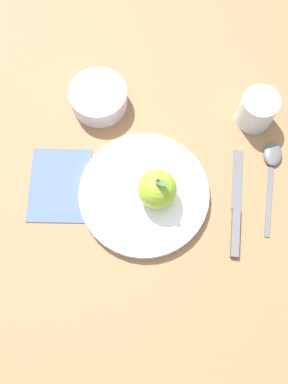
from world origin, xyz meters
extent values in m
plane|color=olive|center=(0.00, 0.00, 0.00)|extent=(2.40, 2.40, 0.00)
cylinder|color=white|center=(-0.02, -0.03, 0.01)|extent=(0.23, 0.23, 0.02)
torus|color=white|center=(-0.02, -0.03, 0.01)|extent=(0.23, 0.23, 0.01)
sphere|color=#8CB22D|center=(0.00, -0.02, 0.05)|extent=(0.07, 0.07, 0.07)
cylinder|color=#4C3319|center=(0.00, -0.02, 0.09)|extent=(0.00, 0.00, 0.01)
ellipsoid|color=#386628|center=(0.01, -0.02, 0.09)|extent=(0.02, 0.01, 0.01)
cylinder|color=silver|center=(-0.21, 0.07, 0.02)|extent=(0.11, 0.11, 0.04)
torus|color=silver|center=(-0.21, 0.07, 0.04)|extent=(0.11, 0.11, 0.01)
cylinder|color=#AB9FAF|center=(-0.21, 0.07, 0.04)|extent=(0.09, 0.09, 0.01)
cylinder|color=silver|center=(0.05, 0.22, 0.03)|extent=(0.07, 0.07, 0.07)
torus|color=silver|center=(0.05, 0.22, 0.06)|extent=(0.07, 0.07, 0.01)
cylinder|color=#8B959D|center=(0.05, 0.22, 0.06)|extent=(0.05, 0.05, 0.01)
cube|color=#59595E|center=(0.10, 0.09, 0.00)|extent=(0.07, 0.11, 0.00)
cube|color=#59595E|center=(0.15, 0.01, 0.01)|extent=(0.06, 0.08, 0.01)
ellipsoid|color=#59595E|center=(0.12, 0.17, 0.01)|extent=(0.05, 0.06, 0.01)
cube|color=#59595E|center=(0.17, 0.09, 0.00)|extent=(0.07, 0.12, 0.01)
cube|color=slate|center=(-0.16, -0.11, 0.00)|extent=(0.17, 0.18, 0.00)
camera|label=1|loc=(0.12, -0.22, 0.72)|focal=39.11mm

